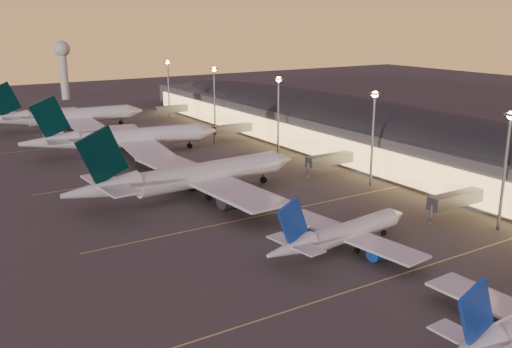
# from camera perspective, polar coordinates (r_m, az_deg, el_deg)

# --- Properties ---
(ground) EXTENTS (700.00, 700.00, 0.00)m
(ground) POSITION_cam_1_polar(r_m,az_deg,el_deg) (109.29, 11.91, -9.00)
(ground) COLOR #3E3B39
(airliner_narrow_north) EXTENTS (38.12, 34.28, 13.61)m
(airliner_narrow_north) POSITION_cam_1_polar(r_m,az_deg,el_deg) (113.56, 8.58, -5.96)
(airliner_narrow_north) COLOR silver
(airliner_narrow_north) RESTS_ON ground
(airliner_wide_near) EXTENTS (65.84, 60.05, 21.07)m
(airliner_wide_near) POSITION_cam_1_polar(r_m,az_deg,el_deg) (145.69, -6.48, -0.29)
(airliner_wide_near) COLOR silver
(airliner_wide_near) RESTS_ON ground
(airliner_wide_mid) EXTENTS (65.89, 60.56, 21.09)m
(airliner_wide_mid) POSITION_cam_1_polar(r_m,az_deg,el_deg) (196.49, -13.04, 3.48)
(airliner_wide_mid) COLOR silver
(airliner_wide_mid) RESTS_ON ground
(airliner_wide_far) EXTENTS (65.04, 59.30, 20.81)m
(airliner_wide_far) POSITION_cam_1_polar(r_m,az_deg,el_deg) (247.73, -18.45, 5.47)
(airliner_wide_far) COLOR silver
(airliner_wide_far) RESTS_ON ground
(terminal_building) EXTENTS (56.35, 255.00, 17.46)m
(terminal_building) POSITION_cam_1_polar(r_m,az_deg,el_deg) (198.20, 10.50, 4.71)
(terminal_building) COLOR #4A4A4F
(terminal_building) RESTS_ON ground
(light_masts) EXTENTS (2.20, 217.20, 25.90)m
(light_masts) POSITION_cam_1_polar(r_m,az_deg,el_deg) (174.57, 6.00, 6.39)
(light_masts) COLOR slate
(light_masts) RESTS_ON ground
(radar_tower) EXTENTS (9.00, 9.00, 32.50)m
(radar_tower) POSITION_cam_1_polar(r_m,az_deg,el_deg) (340.98, -18.76, 10.74)
(radar_tower) COLOR silver
(radar_tower) RESTS_ON ground
(lane_markings) EXTENTS (90.00, 180.36, 0.00)m
(lane_markings) POSITION_cam_1_polar(r_m,az_deg,el_deg) (138.51, 0.40, -3.37)
(lane_markings) COLOR #D8C659
(lane_markings) RESTS_ON ground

